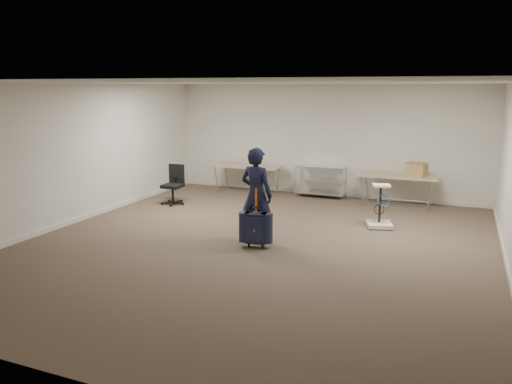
% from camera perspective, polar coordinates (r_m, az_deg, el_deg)
% --- Properties ---
extents(ground, '(9.00, 9.00, 0.00)m').
position_cam_1_polar(ground, '(8.85, 0.10, -6.03)').
color(ground, '#49372C').
rests_on(ground, ground).
extents(room_shell, '(8.00, 9.00, 9.00)m').
position_cam_1_polar(room_shell, '(10.08, 3.11, -3.50)').
color(room_shell, silver).
rests_on(room_shell, ground).
extents(folding_table_left, '(1.80, 0.75, 0.73)m').
position_cam_1_polar(folding_table_left, '(12.96, -1.00, 2.84)').
color(folding_table_left, tan).
rests_on(folding_table_left, ground).
extents(folding_table_right, '(1.80, 0.75, 0.73)m').
position_cam_1_polar(folding_table_right, '(11.98, 15.91, 1.63)').
color(folding_table_right, tan).
rests_on(folding_table_right, ground).
extents(wire_shelf, '(1.22, 0.47, 0.80)m').
position_cam_1_polar(wire_shelf, '(12.62, 7.41, 1.40)').
color(wire_shelf, silver).
rests_on(wire_shelf, ground).
extents(person, '(0.68, 0.51, 1.70)m').
position_cam_1_polar(person, '(8.87, 0.05, -0.31)').
color(person, black).
rests_on(person, ground).
extents(suitcase, '(0.42, 0.29, 1.04)m').
position_cam_1_polar(suitcase, '(8.60, -0.02, -4.11)').
color(suitcase, '#161E32').
rests_on(suitcase, ground).
extents(office_chair, '(0.56, 0.56, 0.93)m').
position_cam_1_polar(office_chair, '(11.96, -9.39, -0.03)').
color(office_chair, black).
rests_on(office_chair, ground).
extents(equipment_cart, '(0.59, 0.59, 0.86)m').
position_cam_1_polar(equipment_cart, '(10.15, 13.97, -2.70)').
color(equipment_cart, silver).
rests_on(equipment_cart, ground).
extents(cardboard_box, '(0.49, 0.42, 0.31)m').
position_cam_1_polar(cardboard_box, '(11.94, 17.89, 2.48)').
color(cardboard_box, '#9F744A').
rests_on(cardboard_box, folding_table_right).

